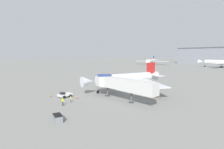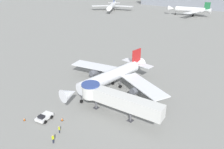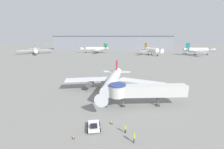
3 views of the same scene
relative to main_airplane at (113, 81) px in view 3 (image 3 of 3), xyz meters
The scene contains 14 objects.
ground_plane 4.09m from the main_airplane, 137.60° to the right, with size 800.00×800.00×0.00m, color gray.
main_airplane is the anchor object (origin of this frame).
jet_bridge 12.12m from the main_airplane, 49.72° to the right, with size 19.05×5.08×5.77m.
pushback_tug_white 20.19m from the main_airplane, 96.73° to the right, with size 2.92×3.80×1.43m.
traffic_cone_apron_front 23.44m from the main_airplane, 103.33° to the right, with size 0.43×0.43×0.71m.
traffic_cone_starboard_wing 13.17m from the main_airplane, ahead, with size 0.38×0.38×0.63m.
traffic_cone_near_nose 18.00m from the main_airplane, 87.43° to the right, with size 0.49×0.49×0.81m.
ground_crew_marshaller 21.01m from the main_airplane, 80.33° to the right, with size 0.34×0.24×1.61m.
ground_crew_wing_walker 23.62m from the main_airplane, 78.13° to the right, with size 0.24×0.36×1.83m.
background_jet_blue_tail 139.89m from the main_airplane, 128.80° to the left, with size 32.36×35.37×9.59m.
background_jet_green_tail 127.04m from the main_airplane, 101.78° to the left, with size 30.56×32.01×10.35m.
background_jet_gold_tail 110.18m from the main_airplane, 73.18° to the left, with size 24.03×25.11×11.57m.
background_jet_teal_tail 131.28m from the main_airplane, 54.52° to the left, with size 28.56×33.34×11.73m.
terminal_building 174.17m from the main_airplane, 93.40° to the left, with size 163.82×22.76×19.10m.
Camera 3 is at (3.91, -42.97, 16.66)m, focal length 24.00 mm.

